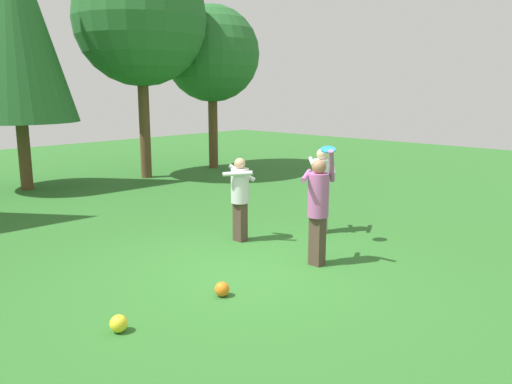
{
  "coord_description": "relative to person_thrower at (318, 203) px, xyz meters",
  "views": [
    {
      "loc": [
        -5.55,
        -5.39,
        2.87
      ],
      "look_at": [
        0.95,
        0.78,
        1.05
      ],
      "focal_mm": 36.22,
      "sensor_mm": 36.0,
      "label": 1
    }
  ],
  "objects": [
    {
      "name": "ball_yellow",
      "position": [
        -3.55,
        0.27,
        -0.94
      ],
      "size": [
        0.22,
        0.22,
        0.22
      ],
      "primitive_type": "sphere",
      "color": "yellow",
      "rests_on": "ground_plane"
    },
    {
      "name": "person_catcher",
      "position": [
        1.61,
        1.12,
        -0.04
      ],
      "size": [
        0.75,
        0.74,
        1.7
      ],
      "rotation": [
        0.0,
        0.0,
        -2.39
      ],
      "color": "gray",
      "rests_on": "ground_plane"
    },
    {
      "name": "frisbee",
      "position": [
        0.99,
        0.54,
        0.73
      ],
      "size": [
        0.37,
        0.37,
        0.11
      ],
      "color": "#2393D1"
    },
    {
      "name": "person_thrower",
      "position": [
        0.0,
        0.0,
        0.0
      ],
      "size": [
        0.66,
        0.66,
        1.93
      ],
      "rotation": [
        0.0,
        0.0,
        0.5
      ],
      "color": "#4C382D",
      "rests_on": "ground_plane"
    },
    {
      "name": "tree_far_right",
      "position": [
        5.89,
        9.1,
        2.96
      ],
      "size": [
        3.33,
        3.33,
        5.7
      ],
      "color": "brown",
      "rests_on": "ground_plane"
    },
    {
      "name": "ball_orange",
      "position": [
        -1.97,
        0.17,
        -0.94
      ],
      "size": [
        0.21,
        0.21,
        0.21
      ],
      "primitive_type": "sphere",
      "color": "orange",
      "rests_on": "ground_plane"
    },
    {
      "name": "ground_plane",
      "position": [
        -1.02,
        0.54,
        -1.05
      ],
      "size": [
        40.0,
        40.0,
        0.0
      ],
      "primitive_type": "plane",
      "color": "#2D6B28"
    },
    {
      "name": "person_bystander",
      "position": [
        0.1,
        1.88,
        -0.11
      ],
      "size": [
        0.7,
        0.71,
        1.59
      ],
      "rotation": [
        0.0,
        0.0,
        -0.98
      ],
      "color": "#4C382D",
      "rests_on": "ground_plane"
    },
    {
      "name": "tree_right",
      "position": [
        3.0,
        9.13,
        3.87
      ],
      "size": [
        4.08,
        4.08,
        6.97
      ],
      "color": "brown",
      "rests_on": "ground_plane"
    },
    {
      "name": "tree_center",
      "position": [
        -0.55,
        9.91,
        3.66
      ],
      "size": [
        3.15,
        3.15,
        7.53
      ],
      "color": "brown",
      "rests_on": "ground_plane"
    }
  ]
}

